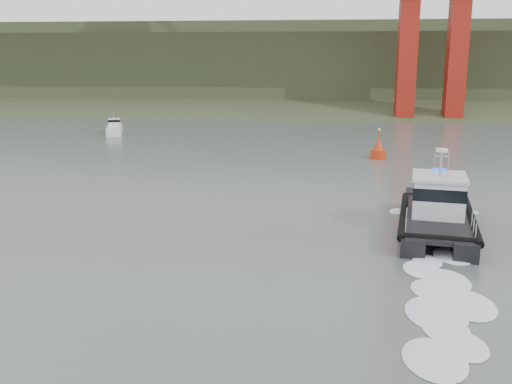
# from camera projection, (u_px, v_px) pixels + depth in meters

# --- Properties ---
(ground) EXTENTS (400.00, 400.00, 0.00)m
(ground) POSITION_uv_depth(u_px,v_px,m) (238.00, 286.00, 25.86)
(ground) COLOR #46534D
(ground) RESTS_ON ground
(headlands) EXTENTS (500.00, 105.36, 27.12)m
(headlands) POSITION_uv_depth(u_px,v_px,m) (304.00, 71.00, 145.78)
(headlands) COLOR #304025
(headlands) RESTS_ON ground
(patrol_boat) EXTENTS (5.58, 11.11, 5.15)m
(patrol_boat) POSITION_uv_depth(u_px,v_px,m) (437.00, 210.00, 33.78)
(patrol_boat) COLOR black
(patrol_boat) RESTS_ON ground
(motorboat) EXTENTS (3.52, 6.15, 3.21)m
(motorboat) POSITION_uv_depth(u_px,v_px,m) (115.00, 128.00, 78.22)
(motorboat) COLOR silver
(motorboat) RESTS_ON ground
(nav_buoy) EXTENTS (1.60, 1.60, 3.34)m
(nav_buoy) POSITION_uv_depth(u_px,v_px,m) (378.00, 150.00, 58.72)
(nav_buoy) COLOR red
(nav_buoy) RESTS_ON ground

